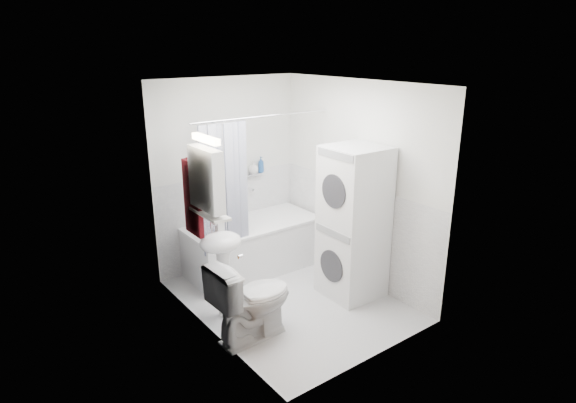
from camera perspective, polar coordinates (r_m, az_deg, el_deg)
floor at (r=5.57m, az=0.14°, el=-11.56°), size 2.60×2.60×0.00m
room_walls at (r=5.00m, az=0.16°, el=3.40°), size 2.60×2.60×2.60m
wainscot at (r=5.52m, az=-1.69°, el=-4.92°), size 1.98×2.58×2.58m
door at (r=4.24m, az=-5.69°, el=-6.52°), size 0.05×2.00×2.00m
bathtub at (r=6.15m, az=-4.22°, el=-4.96°), size 1.67×0.79×0.64m
tub_spout at (r=6.31m, az=-4.44°, el=1.47°), size 0.04×0.12×0.04m
curtain_rod at (r=5.43m, az=-2.67°, el=10.08°), size 1.85×0.02×0.02m
shower_curtain at (r=5.31m, az=-7.48°, el=1.45°), size 0.55×0.02×1.45m
sink at (r=5.00m, az=-7.85°, el=-6.33°), size 0.44×0.37×1.04m
medicine_cabinet at (r=4.60m, az=-9.65°, el=2.83°), size 0.13×0.50×0.71m
shelf at (r=4.72m, az=-9.26°, el=-1.43°), size 0.18×0.54×0.02m
shower_caddy at (r=6.27m, az=-4.05°, el=3.23°), size 0.22×0.06×0.02m
towel at (r=4.87m, az=-11.21°, el=0.58°), size 0.07×0.32×0.78m
washer_dryer at (r=5.41m, az=7.74°, el=-2.53°), size 0.64×0.63×1.73m
toilet at (r=4.76m, az=-4.29°, el=-11.53°), size 0.85×0.50×0.82m
soap_pump at (r=5.01m, az=-8.10°, el=-3.25°), size 0.08×0.17×0.08m
shelf_bottle at (r=4.58m, az=-8.41°, el=-1.37°), size 0.07×0.18×0.07m
shelf_cup at (r=4.80m, az=-9.97°, el=-0.33°), size 0.10×0.09×0.10m
shampoo_a at (r=6.25m, az=-4.13°, el=3.89°), size 0.13×0.17×0.13m
shampoo_b at (r=6.32m, az=-3.21°, el=3.83°), size 0.08×0.21×0.08m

